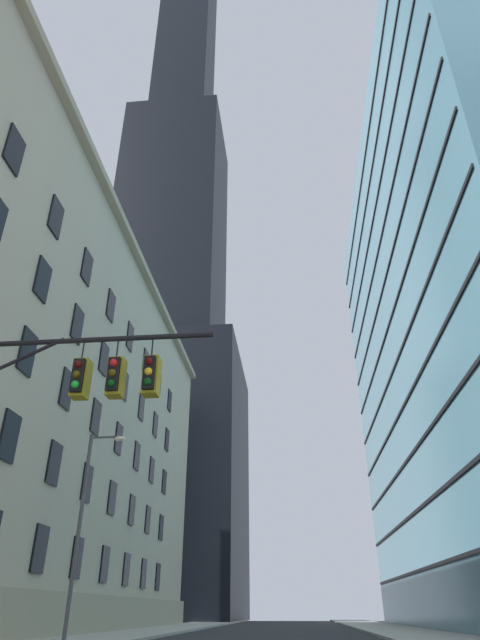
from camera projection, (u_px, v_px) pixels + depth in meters
The scene contains 4 objects.
station_building at pixel (14, 397), 37.11m from camera, with size 13.52×60.12×28.84m.
dark_skyscraper at pixel (169, 283), 101.81m from camera, with size 27.85×27.85×196.42m.
traffic_signal_mast at pixel (60, 406), 13.43m from camera, with size 6.98×0.63×7.76m.
street_lamppost at pixel (86, 513), 24.47m from camera, with size 1.82×0.32×8.79m.
Camera 1 is at (1.71, -9.37, 1.30)m, focal length 29.87 mm.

